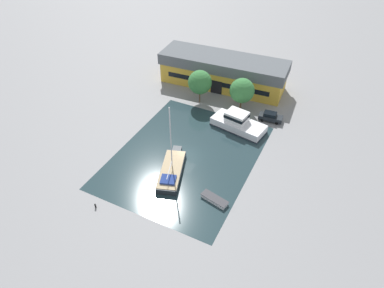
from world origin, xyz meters
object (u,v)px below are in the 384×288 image
object	(u,v)px
sailboat_moored	(172,170)
quay_tree_near_building	(242,91)
quay_tree_by_water	(200,82)
parked_car	(270,117)
small_dinghy	(214,199)
motor_cruiser	(238,123)
warehouse_building	(223,71)

from	to	relation	value
sailboat_moored	quay_tree_near_building	bearing A→B (deg)	62.44
quay_tree_near_building	quay_tree_by_water	bearing A→B (deg)	-173.31
quay_tree_near_building	quay_tree_by_water	xyz separation A→B (m)	(-8.28, -0.97, 0.17)
quay_tree_by_water	parked_car	distance (m)	14.96
quay_tree_by_water	small_dinghy	xyz separation A→B (m)	(13.16, -22.52, -4.17)
quay_tree_by_water	motor_cruiser	world-z (taller)	quay_tree_by_water
warehouse_building	quay_tree_near_building	size ratio (longest dim) A/B	4.05
parked_car	small_dinghy	size ratio (longest dim) A/B	1.05
quay_tree_by_water	small_dinghy	bearing A→B (deg)	-59.70
quay_tree_near_building	motor_cruiser	distance (m)	6.81
warehouse_building	parked_car	size ratio (longest dim) A/B	5.98
sailboat_moored	warehouse_building	bearing A→B (deg)	78.40
quay_tree_near_building	small_dinghy	xyz separation A→B (m)	(4.88, -23.49, -4.00)
quay_tree_by_water	parked_car	xyz separation A→B (m)	(14.52, 0.09, -3.61)
quay_tree_near_building	quay_tree_by_water	distance (m)	8.34
parked_car	small_dinghy	world-z (taller)	parked_car
quay_tree_near_building	motor_cruiser	bearing A→B (deg)	-74.09
quay_tree_near_building	warehouse_building	bearing A→B (deg)	132.92
warehouse_building	motor_cruiser	xyz separation A→B (m)	(8.55, -13.23, -2.06)
quay_tree_by_water	small_dinghy	world-z (taller)	quay_tree_by_water
quay_tree_near_building	motor_cruiser	world-z (taller)	quay_tree_near_building
quay_tree_near_building	sailboat_moored	world-z (taller)	sailboat_moored
parked_car	quay_tree_by_water	bearing A→B (deg)	-95.14
parked_car	motor_cruiser	size ratio (longest dim) A/B	0.44
warehouse_building	small_dinghy	xyz separation A→B (m)	(11.77, -30.90, -2.94)
quay_tree_near_building	motor_cruiser	size ratio (longest dim) A/B	0.65
parked_car	motor_cruiser	xyz separation A→B (m)	(-4.58, -4.94, 0.32)
parked_car	motor_cruiser	distance (m)	6.74
parked_car	motor_cruiser	world-z (taller)	motor_cruiser
warehouse_building	small_dinghy	world-z (taller)	warehouse_building
warehouse_building	motor_cruiser	world-z (taller)	warehouse_building
sailboat_moored	small_dinghy	distance (m)	8.50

